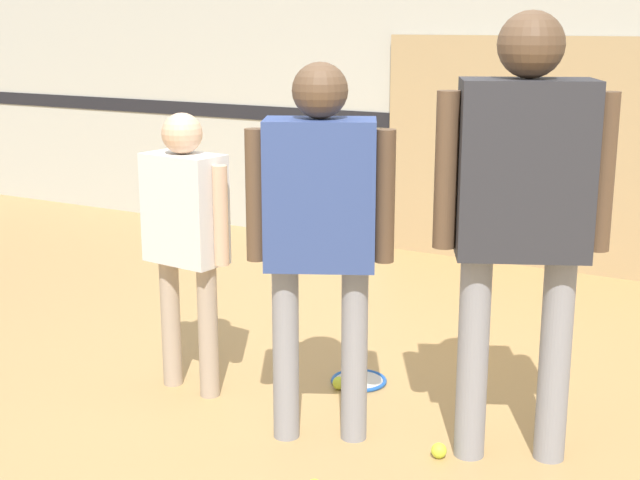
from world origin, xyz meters
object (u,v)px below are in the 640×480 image
at_px(person_student_left, 185,223).
at_px(tennis_ball_by_spare_racket, 339,383).
at_px(person_student_right, 523,193).
at_px(person_instructor, 320,214).
at_px(racket_spare_on_floor, 358,379).
at_px(tennis_ball_stray_left, 439,451).

xyz_separation_m(person_student_left, tennis_ball_by_spare_racket, (0.64, 0.36, -0.82)).
distance_m(person_student_left, person_student_right, 1.63).
relative_size(person_instructor, person_student_right, 0.89).
height_order(person_instructor, tennis_ball_by_spare_racket, person_instructor).
bearing_deg(person_student_right, person_student_left, -21.67).
relative_size(racket_spare_on_floor, tennis_ball_stray_left, 7.17).
bearing_deg(tennis_ball_stray_left, tennis_ball_by_spare_racket, 148.86).
bearing_deg(person_instructor, person_student_right, -9.89).
relative_size(person_instructor, person_student_left, 1.19).
height_order(person_student_right, tennis_ball_by_spare_racket, person_student_right).
xyz_separation_m(person_student_right, tennis_ball_stray_left, (-0.25, -0.16, -1.10)).
bearing_deg(tennis_ball_by_spare_racket, person_student_left, -150.71).
distance_m(person_student_left, tennis_ball_by_spare_racket, 1.10).
height_order(racket_spare_on_floor, tennis_ball_stray_left, tennis_ball_stray_left).
relative_size(person_student_right, tennis_ball_stray_left, 27.73).
bearing_deg(person_student_right, tennis_ball_by_spare_racket, -40.61).
xyz_separation_m(person_instructor, tennis_ball_by_spare_racket, (-0.17, 0.50, -0.98)).
relative_size(racket_spare_on_floor, tennis_ball_by_spare_racket, 7.17).
bearing_deg(racket_spare_on_floor, tennis_ball_by_spare_racket, 130.56).
bearing_deg(person_student_left, person_instructor, -3.76).
distance_m(person_instructor, person_student_left, 0.84).
relative_size(tennis_ball_by_spare_racket, tennis_ball_stray_left, 1.00).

